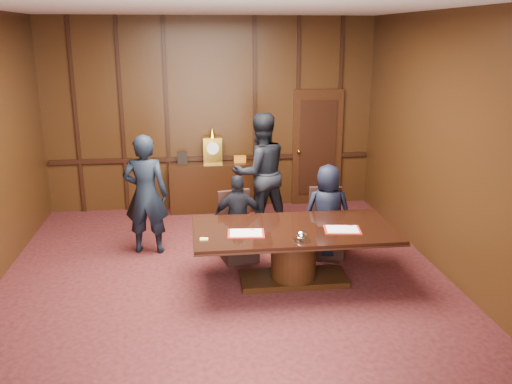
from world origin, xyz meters
TOP-DOWN VIEW (x-y plane):
  - room at (0.07, 0.14)m, footprint 7.00×7.04m
  - sideboard at (0.00, 3.26)m, footprint 1.60×0.45m
  - conference_table at (0.90, 0.05)m, footprint 2.62×1.32m
  - folder_left at (0.26, -0.09)m, footprint 0.49×0.37m
  - folder_right at (1.50, -0.11)m, footprint 0.50×0.39m
  - inkstand at (0.90, -0.40)m, footprint 0.20×0.14m
  - notepad at (-0.27, -0.22)m, footprint 0.10×0.08m
  - chair_left at (0.24, 0.93)m, footprint 0.58×0.58m
  - chair_right at (1.55, 0.93)m, footprint 0.54×0.54m
  - signatory_left at (0.25, 0.85)m, footprint 0.76×0.34m
  - signatory_right at (1.55, 0.85)m, footprint 0.72×0.51m
  - witness_left at (-1.08, 1.36)m, footprint 0.71×0.52m
  - witness_right at (0.73, 2.11)m, footprint 1.12×0.97m

SIDE VIEW (x-z plane):
  - chair_left at x=0.24m, z-range -0.20..0.79m
  - chair_right at x=1.55m, z-range -0.20..0.79m
  - sideboard at x=0.00m, z-range -0.28..1.26m
  - conference_table at x=0.90m, z-range 0.13..0.89m
  - signatory_left at x=0.25m, z-range 0.00..1.28m
  - signatory_right at x=1.55m, z-range 0.00..1.39m
  - notepad at x=-0.27m, z-range 0.76..0.77m
  - folder_left at x=0.26m, z-range 0.76..0.78m
  - folder_right at x=1.50m, z-range 0.76..0.78m
  - inkstand at x=0.90m, z-range 0.76..0.87m
  - witness_left at x=-1.08m, z-range 0.00..1.80m
  - witness_right at x=0.73m, z-range 0.00..1.98m
  - room at x=0.07m, z-range -0.03..3.47m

